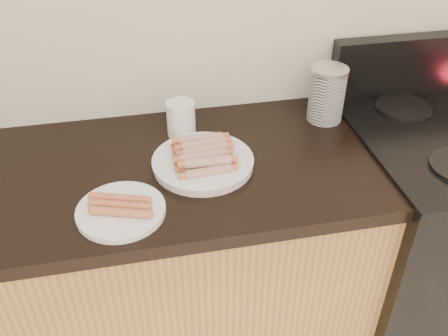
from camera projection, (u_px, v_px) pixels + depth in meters
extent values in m
cube|color=#B27C34|center=(17.00, 304.00, 1.59)|extent=(2.20, 0.59, 0.86)
cube|color=black|center=(442.00, 238.00, 1.81)|extent=(0.76, 0.65, 0.90)
cube|color=black|center=(438.00, 62.00, 1.70)|extent=(0.76, 0.06, 0.20)
cylinder|color=black|center=(403.00, 107.00, 1.64)|extent=(0.18, 0.18, 0.01)
cylinder|color=white|center=(203.00, 163.00, 1.40)|extent=(0.36, 0.36, 0.02)
cylinder|color=white|center=(121.00, 211.00, 1.23)|extent=(0.27, 0.27, 0.02)
cylinder|color=maroon|center=(207.00, 172.00, 1.33)|extent=(0.12, 0.03, 0.03)
cylinder|color=maroon|center=(205.00, 165.00, 1.35)|extent=(0.12, 0.03, 0.03)
cylinder|color=maroon|center=(204.00, 160.00, 1.37)|extent=(0.12, 0.03, 0.03)
cylinder|color=maroon|center=(202.00, 154.00, 1.39)|extent=(0.12, 0.03, 0.03)
cylinder|color=maroon|center=(200.00, 148.00, 1.42)|extent=(0.12, 0.03, 0.03)
cylinder|color=maroon|center=(199.00, 143.00, 1.44)|extent=(0.12, 0.03, 0.03)
cylinder|color=maroon|center=(206.00, 162.00, 1.32)|extent=(0.12, 0.03, 0.03)
cylinder|color=maroon|center=(204.00, 156.00, 1.35)|extent=(0.12, 0.03, 0.03)
cylinder|color=maroon|center=(203.00, 150.00, 1.37)|extent=(0.12, 0.03, 0.03)
cylinder|color=maroon|center=(201.00, 144.00, 1.39)|extent=(0.12, 0.03, 0.03)
cylinder|color=maroon|center=(199.00, 139.00, 1.41)|extent=(0.12, 0.03, 0.03)
cylinder|color=#AF5436|center=(120.00, 212.00, 1.20)|extent=(0.14, 0.06, 0.02)
cylinder|color=#AF5436|center=(120.00, 205.00, 1.22)|extent=(0.14, 0.06, 0.02)
cylinder|color=#AF5436|center=(120.00, 198.00, 1.24)|extent=(0.14, 0.06, 0.02)
cylinder|color=white|center=(327.00, 96.00, 1.56)|extent=(0.11, 0.11, 0.17)
cylinder|color=silver|center=(330.00, 70.00, 1.51)|extent=(0.11, 0.11, 0.01)
cylinder|color=white|center=(181.00, 119.00, 1.50)|extent=(0.11, 0.11, 0.11)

